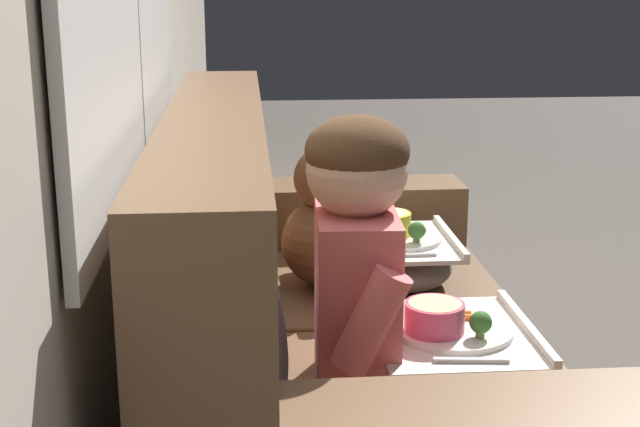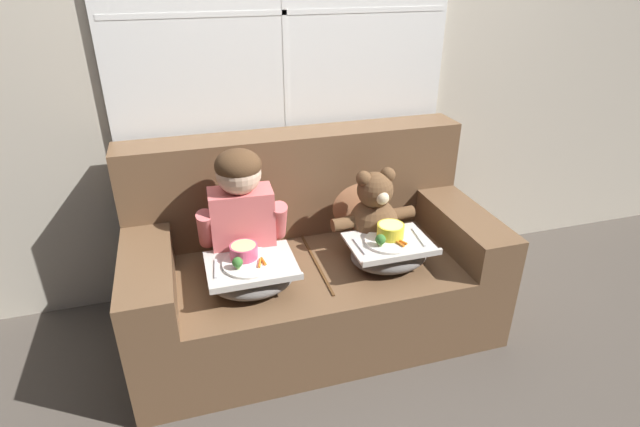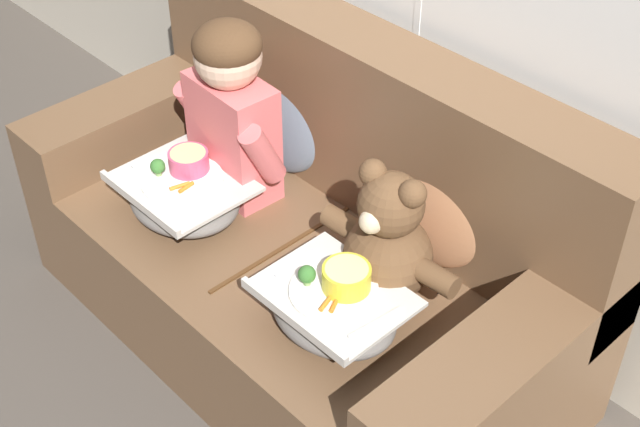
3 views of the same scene
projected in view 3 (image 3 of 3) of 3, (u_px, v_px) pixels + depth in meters
The scene contains 8 objects.
ground_plane at pixel (298, 334), 2.90m from camera, with size 14.00×14.00×0.00m, color #4C443D.
couch at pixel (315, 247), 2.73m from camera, with size 1.74×0.87×0.94m.
throw_pillow_behind_child at pixel (284, 112), 2.84m from camera, with size 0.40×0.19×0.41m.
throw_pillow_behind_teddy at pixel (439, 205), 2.47m from camera, with size 0.36×0.18×0.38m.
child_figure at pixel (231, 102), 2.65m from camera, with size 0.41×0.20×0.58m.
teddy_bear at pixel (387, 243), 2.37m from camera, with size 0.44×0.31×0.41m.
lap_tray_child at pixel (184, 194), 2.70m from camera, with size 0.39×0.33×0.20m.
lap_tray_teddy at pixel (334, 306), 2.33m from camera, with size 0.38×0.30×0.20m.
Camera 3 is at (1.50, -1.32, 2.15)m, focal length 50.00 mm.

